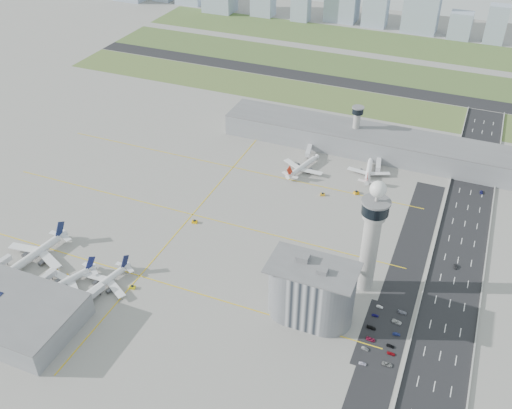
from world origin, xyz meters
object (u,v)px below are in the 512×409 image
at_px(car_lot_6, 387,364).
at_px(car_hw_1, 455,267).
at_px(car_lot_10, 397,322).
at_px(car_lot_8, 390,346).
at_px(car_lot_9, 396,334).
at_px(car_lot_1, 365,349).
at_px(car_lot_11, 402,312).
at_px(tug_0, 66,276).
at_px(secondary_tower, 356,124).
at_px(jet_bridge_far_0, 310,147).
at_px(car_hw_2, 481,192).
at_px(control_tower, 372,233).
at_px(airplane_far_a, 303,163).
at_px(car_lot_2, 371,339).
at_px(car_lot_7, 391,354).
at_px(jet_bridge_near_1, 34,288).
at_px(airplane_near_a, 33,251).
at_px(car_lot_5, 380,307).
at_px(car_lot_0, 362,363).
at_px(tug_5, 356,192).
at_px(tug_2, 132,287).
at_px(tug_3, 195,222).
at_px(jet_bridge_far_1, 379,161).
at_px(jet_bridge_near_2, 83,304).
at_px(car_lot_4, 375,315).
at_px(car_lot_3, 371,328).
at_px(airplane_far_b, 369,168).
at_px(airplane_near_b, 63,280).
at_px(tug_4, 323,194).
at_px(car_hw_4, 469,148).
at_px(admin_building, 311,291).
at_px(tug_1, 54,270).

distance_m(car_lot_6, car_hw_1, 82.12).
bearing_deg(car_lot_10, car_lot_8, -169.99).
distance_m(car_lot_9, car_hw_1, 63.51).
xyz_separation_m(car_lot_1, car_lot_11, (11.57, 29.58, 0.08)).
bearing_deg(tug_0, secondary_tower, 90.58).
height_order(jet_bridge_far_0, car_hw_2, jet_bridge_far_0).
xyz_separation_m(control_tower, airplane_far_a, (-66.17, 97.35, -29.91)).
distance_m(car_lot_2, car_lot_7, 11.62).
relative_size(jet_bridge_near_1, car_lot_10, 2.96).
bearing_deg(car_hw_2, car_lot_11, -105.68).
relative_size(airplane_near_a, car_lot_5, 13.46).
distance_m(jet_bridge_far_0, car_lot_10, 169.60).
relative_size(control_tower, car_lot_0, 18.35).
bearing_deg(tug_5, tug_2, -78.86).
bearing_deg(car_lot_7, tug_3, 68.17).
height_order(airplane_near_a, jet_bridge_far_1, airplane_near_a).
height_order(jet_bridge_near_2, car_lot_4, jet_bridge_near_2).
bearing_deg(car_lot_4, jet_bridge_near_2, 106.35).
xyz_separation_m(tug_0, tug_5, (122.29, 136.84, 0.05)).
bearing_deg(jet_bridge_far_0, jet_bridge_near_2, -25.91).
bearing_deg(car_lot_3, jet_bridge_near_1, 106.88).
bearing_deg(car_lot_4, car_lot_6, -161.04).
height_order(jet_bridge_near_2, jet_bridge_far_0, same).
relative_size(tug_0, car_lot_6, 0.70).
bearing_deg(airplane_far_b, car_lot_11, -167.61).
bearing_deg(airplane_near_b, car_lot_4, 128.85).
relative_size(airplane_far_a, car_lot_6, 7.81).
bearing_deg(tug_5, jet_bridge_near_2, -78.99).
xyz_separation_m(jet_bridge_near_2, car_hw_2, (174.33, 183.19, -2.28)).
relative_size(car_lot_1, car_hw_1, 0.87).
bearing_deg(car_lot_8, tug_5, 28.82).
distance_m(tug_3, tug_4, 84.69).
distance_m(tug_2, car_hw_4, 263.22).
bearing_deg(car_lot_3, airplane_far_a, 34.24).
bearing_deg(tug_0, admin_building, 39.57).
distance_m(car_lot_4, car_hw_1, 61.14).
distance_m(secondary_tower, tug_5, 64.21).
bearing_deg(control_tower, tug_2, -156.71).
bearing_deg(airplane_near_a, tug_1, 84.31).
bearing_deg(car_hw_1, car_hw_2, 75.09).
relative_size(airplane_near_a, tug_0, 13.82).
relative_size(tug_4, car_hw_2, 0.75).
height_order(car_lot_9, car_hw_2, car_lot_9).
relative_size(car_lot_6, car_hw_4, 1.22).
bearing_deg(car_lot_8, admin_building, 90.11).
height_order(jet_bridge_far_1, car_lot_0, jet_bridge_far_1).
relative_size(car_lot_0, car_lot_2, 0.80).
distance_m(jet_bridge_near_1, car_lot_8, 179.20).
distance_m(airplane_far_a, tug_1, 175.00).
xyz_separation_m(airplane_far_b, car_lot_5, (34.46, -121.75, -4.22)).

